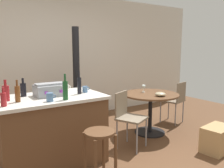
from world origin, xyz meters
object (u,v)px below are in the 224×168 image
(dining_table, at_px, (150,103))
(folding_chair_far, at_px, (175,99))
(wine_glass, at_px, (144,86))
(kitchen_island, at_px, (52,130))
(bottle_4, at_px, (3,99))
(cup_1, at_px, (66,88))
(cup_2, at_px, (50,97))
(cup_0, at_px, (85,89))
(toolbox, at_px, (50,90))
(folding_chair_near, at_px, (128,115))
(wood_stove, at_px, (77,104))
(bottle_3, at_px, (23,89))
(cardboard_box, at_px, (217,139))
(wooden_stool, at_px, (100,146))
(bottle_2, at_px, (79,85))
(serving_bowl, at_px, (160,94))
(bottle_1, at_px, (18,94))
(bottle_5, at_px, (65,90))
(bottle_0, at_px, (6,93))

(dining_table, distance_m, folding_chair_far, 0.84)
(wine_glass, bearing_deg, dining_table, -84.17)
(kitchen_island, distance_m, bottle_4, 0.83)
(bottle_4, bearing_deg, cup_1, 27.86)
(cup_2, bearing_deg, cup_0, 24.50)
(toolbox, bearing_deg, folding_chair_near, -9.52)
(wood_stove, bearing_deg, kitchen_island, -128.62)
(toolbox, relative_size, bottle_3, 1.61)
(cardboard_box, bearing_deg, cup_0, 149.08)
(wooden_stool, xyz_separation_m, bottle_2, (0.14, 0.78, 0.57))
(bottle_2, bearing_deg, bottle_3, 159.58)
(folding_chair_near, relative_size, serving_bowl, 4.88)
(dining_table, relative_size, folding_chair_far, 1.16)
(wine_glass, height_order, serving_bowl, wine_glass)
(bottle_2, xyz_separation_m, wine_glass, (1.47, 0.34, -0.20))
(bottle_1, distance_m, bottle_5, 0.55)
(bottle_3, xyz_separation_m, bottle_5, (0.38, -0.49, 0.03))
(cup_1, bearing_deg, bottle_0, -165.60)
(kitchen_island, bearing_deg, folding_chair_near, -7.34)
(dining_table, bearing_deg, wood_stove, 134.01)
(dining_table, relative_size, bottle_1, 3.82)
(folding_chair_far, xyz_separation_m, toolbox, (-2.68, -0.20, 0.49))
(bottle_0, xyz_separation_m, bottle_2, (0.92, -0.10, 0.02))
(kitchen_island, relative_size, toolbox, 3.53)
(dining_table, distance_m, bottle_3, 2.22)
(bottle_0, relative_size, cup_0, 2.33)
(toolbox, xyz_separation_m, bottle_1, (-0.44, -0.14, 0.02))
(cup_1, height_order, wine_glass, cup_1)
(folding_chair_far, distance_m, bottle_4, 3.36)
(bottle_1, bearing_deg, folding_chair_far, 6.23)
(dining_table, distance_m, cup_0, 1.43)
(dining_table, bearing_deg, cup_2, -168.95)
(wooden_stool, distance_m, bottle_1, 1.14)
(folding_chair_far, relative_size, bottle_2, 2.76)
(dining_table, xyz_separation_m, bottle_4, (-2.47, -0.33, 0.44))
(folding_chair_near, height_order, bottle_1, bottle_1)
(wood_stove, distance_m, cup_0, 1.29)
(wooden_stool, distance_m, dining_table, 1.87)
(cardboard_box, bearing_deg, folding_chair_near, 139.86)
(bottle_2, bearing_deg, folding_chair_far, 7.34)
(dining_table, xyz_separation_m, cup_2, (-1.97, -0.39, 0.41))
(wooden_stool, relative_size, folding_chair_far, 0.76)
(wooden_stool, relative_size, cup_0, 5.98)
(wood_stove, bearing_deg, cup_0, -108.92)
(folding_chair_near, bearing_deg, wine_glass, 31.88)
(bottle_4, distance_m, cardboard_box, 3.02)
(bottle_5, height_order, cup_1, bottle_5)
(folding_chair_near, bearing_deg, cardboard_box, -40.14)
(bottle_5, bearing_deg, wooden_stool, -73.03)
(bottle_2, relative_size, cup_2, 2.70)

